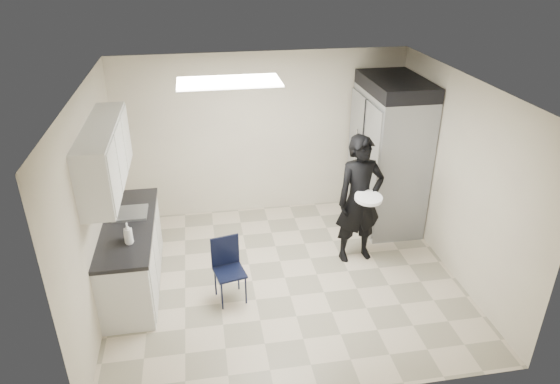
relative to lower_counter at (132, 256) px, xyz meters
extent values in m
plane|color=#BBAC93|center=(1.95, -0.20, -0.43)|extent=(4.50, 4.50, 0.00)
plane|color=white|center=(1.95, -0.20, 2.17)|extent=(4.50, 4.50, 0.00)
plane|color=beige|center=(1.95, 1.80, 0.87)|extent=(4.50, 0.00, 4.50)
plane|color=beige|center=(-0.30, -0.20, 0.87)|extent=(0.00, 4.00, 4.00)
plane|color=beige|center=(4.20, -0.20, 0.87)|extent=(0.00, 4.00, 4.00)
cube|color=white|center=(1.35, 0.20, 2.14)|extent=(1.20, 0.60, 0.02)
cube|color=silver|center=(0.00, 0.00, 0.00)|extent=(0.60, 1.90, 0.86)
cube|color=black|center=(0.00, 0.00, 0.46)|extent=(0.64, 1.95, 0.05)
cube|color=gray|center=(0.02, 0.25, 0.44)|extent=(0.42, 0.40, 0.14)
cylinder|color=silver|center=(-0.18, 0.25, 0.59)|extent=(0.02, 0.02, 0.24)
cube|color=silver|center=(-0.13, 0.00, 1.40)|extent=(0.35, 1.80, 0.75)
cube|color=black|center=(-0.19, 1.15, 1.19)|extent=(0.22, 0.30, 0.35)
cube|color=yellow|center=(-0.29, -0.10, 0.79)|extent=(0.00, 0.12, 0.07)
cube|color=yellow|center=(-0.29, 0.10, 0.75)|extent=(0.00, 0.12, 0.07)
cube|color=gray|center=(3.78, 1.07, 0.62)|extent=(0.80, 1.35, 2.10)
cube|color=black|center=(3.78, 1.07, 1.77)|extent=(0.80, 1.35, 0.20)
cube|color=black|center=(1.20, -0.52, -0.03)|extent=(0.42, 0.42, 0.80)
imported|color=black|center=(3.03, 0.13, 0.48)|extent=(0.72, 0.52, 1.82)
cylinder|color=silver|center=(3.06, -0.12, 0.63)|extent=(0.40, 0.40, 0.04)
imported|color=white|center=(0.08, -0.46, 0.61)|extent=(0.11, 0.11, 0.27)
imported|color=#B3B4BF|center=(0.06, -0.38, 0.58)|extent=(0.10, 0.10, 0.20)
camera|label=1|loc=(0.97, -5.56, 3.59)|focal=32.00mm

